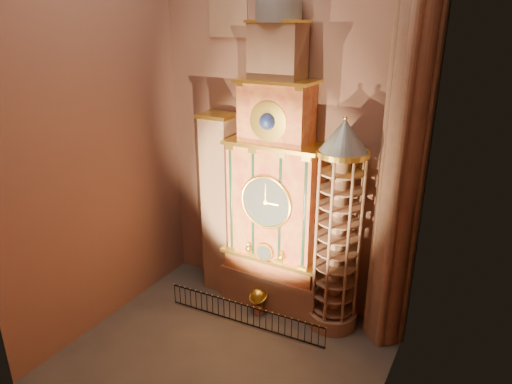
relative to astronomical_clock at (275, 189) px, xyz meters
The scene contains 10 objects.
floor 8.32m from the astronomical_clock, 90.00° to the right, with size 14.00×14.00×0.00m, color #383330.
wall_back 4.45m from the astronomical_clock, 90.00° to the left, with size 22.00×22.00×0.00m, color brown.
wall_left 9.61m from the astronomical_clock, 144.66° to the right, with size 22.00×22.00×0.00m, color brown.
wall_right 9.61m from the astronomical_clock, 35.34° to the right, with size 22.00×22.00×0.00m, color brown.
astronomical_clock is the anchor object (origin of this frame).
portrait_tower 3.73m from the astronomical_clock, behind, with size 1.80×1.60×10.20m.
stair_turret 3.78m from the astronomical_clock, ahead, with size 2.50×2.50×10.80m.
gothic_pier 7.48m from the astronomical_clock, ahead, with size 2.04×2.04×22.00m.
celestial_globe 5.97m from the astronomical_clock, 98.85° to the right, with size 1.28×1.24×1.46m.
iron_railing 6.60m from the astronomical_clock, 97.51° to the right, with size 8.60×0.50×1.15m.
Camera 1 is at (9.66, -14.44, 14.67)m, focal length 32.00 mm.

